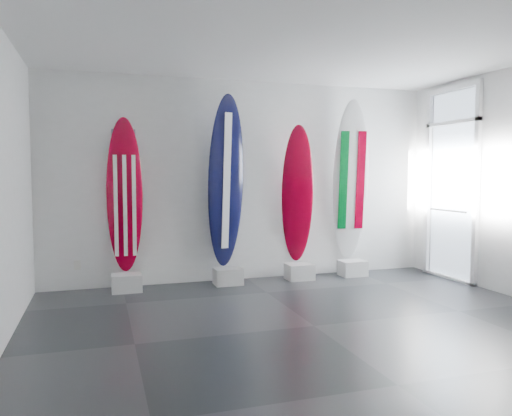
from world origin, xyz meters
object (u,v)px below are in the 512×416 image
object	(u,v)px
surfboard_navy	(226,182)
surfboard_italy	(351,181)
surfboard_swiss	(297,195)
surfboard_usa	(125,196)

from	to	relation	value
surfboard_navy	surfboard_italy	size ratio (longest dim) A/B	0.99
surfboard_swiss	surfboard_italy	size ratio (longest dim) A/B	0.84
surfboard_usa	surfboard_italy	bearing A→B (deg)	2.78
surfboard_navy	surfboard_swiss	world-z (taller)	surfboard_navy
surfboard_navy	surfboard_swiss	distance (m)	1.14
surfboard_navy	surfboard_swiss	bearing A→B (deg)	-12.02
surfboard_navy	surfboard_usa	bearing A→B (deg)	167.98
surfboard_swiss	surfboard_usa	bearing A→B (deg)	-162.55
surfboard_swiss	surfboard_italy	world-z (taller)	surfboard_italy
surfboard_usa	surfboard_swiss	world-z (taller)	surfboard_usa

